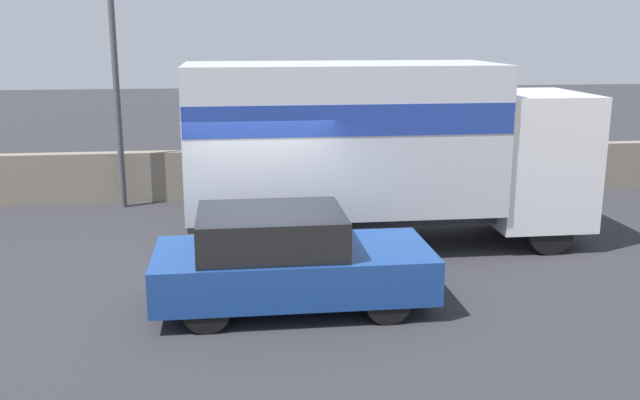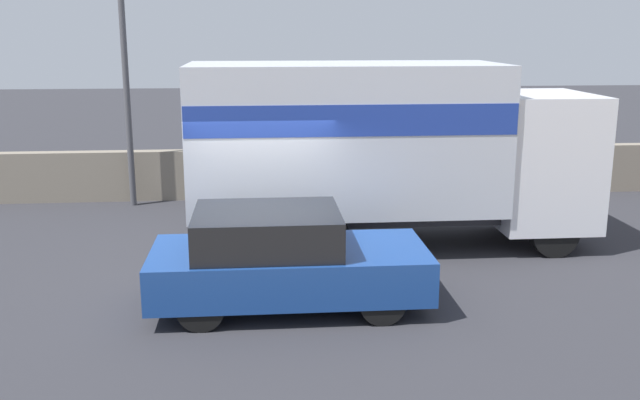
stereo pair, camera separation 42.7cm
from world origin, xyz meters
The scene contains 4 objects.
ground_plane centered at (0.00, 0.00, 0.00)m, with size 80.00×80.00×0.00m, color #2D2D33.
stone_wall_backdrop centered at (0.00, 6.26, 0.58)m, with size 60.00×0.35×1.17m.
box_truck centered at (2.22, 2.16, 1.94)m, with size 7.29×2.37×3.36m.
car_hatchback centered at (0.32, -0.74, 0.72)m, with size 3.96×1.78×1.44m.
Camera 2 is at (0.00, -10.51, 3.92)m, focal length 40.00 mm.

